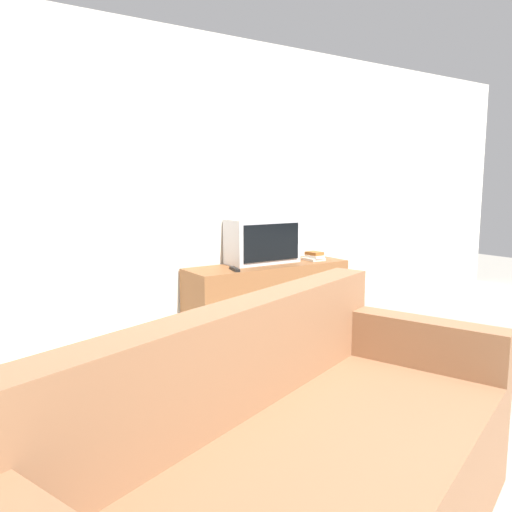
{
  "coord_description": "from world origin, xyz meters",
  "views": [
    {
      "loc": [
        -1.77,
        -0.94,
        1.31
      ],
      "look_at": [
        0.46,
        2.41,
        0.73
      ],
      "focal_mm": 35.0,
      "sensor_mm": 36.0,
      "label": 1
    }
  ],
  "objects_px": {
    "tv_stand": "(268,296)",
    "television": "(263,241)",
    "book_stack": "(314,257)",
    "couch": "(302,486)",
    "remote_on_stand": "(235,269)"
  },
  "relations": [
    {
      "from": "couch",
      "to": "remote_on_stand",
      "type": "relative_size",
      "value": 11.32
    },
    {
      "from": "tv_stand",
      "to": "book_stack",
      "type": "xyz_separation_m",
      "value": [
        0.51,
        -0.04,
        0.33
      ]
    },
    {
      "from": "couch",
      "to": "remote_on_stand",
      "type": "xyz_separation_m",
      "value": [
        1.17,
        2.37,
        0.3
      ]
    },
    {
      "from": "television",
      "to": "remote_on_stand",
      "type": "relative_size",
      "value": 3.55
    },
    {
      "from": "tv_stand",
      "to": "couch",
      "type": "distance_m",
      "value": 2.95
    },
    {
      "from": "television",
      "to": "book_stack",
      "type": "relative_size",
      "value": 3.35
    },
    {
      "from": "book_stack",
      "to": "couch",
      "type": "bearing_deg",
      "value": -130.84
    },
    {
      "from": "television",
      "to": "couch",
      "type": "relative_size",
      "value": 0.31
    },
    {
      "from": "couch",
      "to": "book_stack",
      "type": "relative_size",
      "value": 10.68
    },
    {
      "from": "couch",
      "to": "book_stack",
      "type": "xyz_separation_m",
      "value": [
        2.11,
        2.44,
        0.32
      ]
    },
    {
      "from": "tv_stand",
      "to": "television",
      "type": "distance_m",
      "value": 0.51
    },
    {
      "from": "tv_stand",
      "to": "television",
      "type": "xyz_separation_m",
      "value": [
        -0.0,
        0.09,
        0.5
      ]
    },
    {
      "from": "couch",
      "to": "television",
      "type": "bearing_deg",
      "value": 38.19
    },
    {
      "from": "tv_stand",
      "to": "remote_on_stand",
      "type": "height_order",
      "value": "remote_on_stand"
    },
    {
      "from": "television",
      "to": "book_stack",
      "type": "height_order",
      "value": "television"
    }
  ]
}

